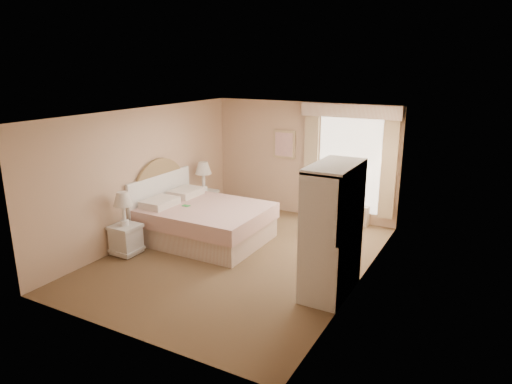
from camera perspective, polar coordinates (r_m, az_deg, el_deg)
The scene contains 9 objects.
room at distance 7.68m, azimuth -2.08°, elevation 0.47°, with size 4.21×5.51×2.51m.
window at distance 9.62m, azimuth 11.49°, elevation 3.85°, with size 2.05×0.22×2.51m.
framed_art at distance 10.17m, azimuth 3.53°, elevation 5.96°, with size 0.52×0.04×0.62m.
bed at distance 8.82m, azimuth -7.03°, elevation -3.50°, with size 2.30×1.81×1.60m.
nightstand_near at distance 8.37m, azimuth -16.02°, elevation -4.76°, with size 0.47×0.47×1.13m.
nightstand_far at distance 10.12m, azimuth -6.51°, elevation -0.52°, with size 0.50×0.50×1.20m.
round_table at distance 9.67m, azimuth 9.30°, elevation -1.19°, with size 0.69×0.69×0.73m.
cafe_chair at distance 9.29m, azimuth 7.77°, elevation -1.59°, with size 0.55×0.55×0.91m.
armoire at distance 6.72m, azimuth 9.52°, elevation -6.03°, with size 0.58×1.17×1.94m.
Camera 1 is at (3.78, -6.37, 3.27)m, focal length 32.00 mm.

